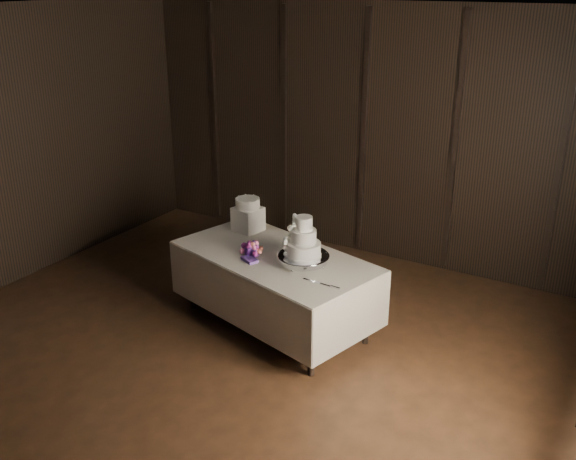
{
  "coord_description": "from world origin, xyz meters",
  "views": [
    {
      "loc": [
        3.06,
        -3.39,
        3.26
      ],
      "look_at": [
        0.22,
        1.36,
        1.05
      ],
      "focal_mm": 40.0,
      "sensor_mm": 36.0,
      "label": 1
    }
  ],
  "objects_px": {
    "cake_stand": "(303,260)",
    "small_cake": "(248,203)",
    "display_table": "(275,287)",
    "wedding_cake": "(300,240)",
    "bouquet": "(252,250)",
    "box_pedestal": "(248,219)"
  },
  "relations": [
    {
      "from": "display_table",
      "to": "bouquet",
      "type": "relative_size",
      "value": 5.78
    },
    {
      "from": "display_table",
      "to": "box_pedestal",
      "type": "height_order",
      "value": "box_pedestal"
    },
    {
      "from": "small_cake",
      "to": "display_table",
      "type": "bearing_deg",
      "value": -35.17
    },
    {
      "from": "display_table",
      "to": "cake_stand",
      "type": "relative_size",
      "value": 4.52
    },
    {
      "from": "small_cake",
      "to": "cake_stand",
      "type": "bearing_deg",
      "value": -25.85
    },
    {
      "from": "cake_stand",
      "to": "small_cake",
      "type": "height_order",
      "value": "small_cake"
    },
    {
      "from": "display_table",
      "to": "small_cake",
      "type": "height_order",
      "value": "small_cake"
    },
    {
      "from": "box_pedestal",
      "to": "bouquet",
      "type": "bearing_deg",
      "value": -52.59
    },
    {
      "from": "bouquet",
      "to": "small_cake",
      "type": "relative_size",
      "value": 1.51
    },
    {
      "from": "display_table",
      "to": "bouquet",
      "type": "distance_m",
      "value": 0.46
    },
    {
      "from": "wedding_cake",
      "to": "box_pedestal",
      "type": "bearing_deg",
      "value": 128.88
    },
    {
      "from": "cake_stand",
      "to": "wedding_cake",
      "type": "relative_size",
      "value": 1.27
    },
    {
      "from": "display_table",
      "to": "box_pedestal",
      "type": "relative_size",
      "value": 8.42
    },
    {
      "from": "cake_stand",
      "to": "wedding_cake",
      "type": "height_order",
      "value": "wedding_cake"
    },
    {
      "from": "cake_stand",
      "to": "wedding_cake",
      "type": "distance_m",
      "value": 0.2
    },
    {
      "from": "bouquet",
      "to": "wedding_cake",
      "type": "bearing_deg",
      "value": 7.52
    },
    {
      "from": "display_table",
      "to": "small_cake",
      "type": "distance_m",
      "value": 0.96
    },
    {
      "from": "cake_stand",
      "to": "small_cake",
      "type": "distance_m",
      "value": 1.05
    },
    {
      "from": "bouquet",
      "to": "box_pedestal",
      "type": "bearing_deg",
      "value": 127.41
    },
    {
      "from": "box_pedestal",
      "to": "small_cake",
      "type": "relative_size",
      "value": 1.03
    },
    {
      "from": "cake_stand",
      "to": "box_pedestal",
      "type": "xyz_separation_m",
      "value": [
        -0.92,
        0.45,
        0.08
      ]
    },
    {
      "from": "cake_stand",
      "to": "box_pedestal",
      "type": "relative_size",
      "value": 1.86
    }
  ]
}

